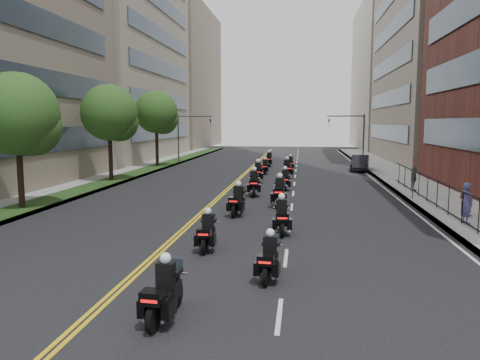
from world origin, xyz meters
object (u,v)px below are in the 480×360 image
(motorcycle_6, at_px, (254,184))
(pedestrian_b, at_px, (466,200))
(motorcycle_3, at_px, (282,218))
(motorcycle_11, at_px, (290,164))
(motorcycle_0, at_px, (164,294))
(motorcycle_2, at_px, (207,233))
(pedestrian_a, at_px, (467,203))
(motorcycle_9, at_px, (287,169))
(motorcycle_8, at_px, (258,173))
(motorcycle_7, at_px, (285,181))
(pedestrian_c, at_px, (414,179))
(motorcycle_1, at_px, (269,260))
(motorcycle_10, at_px, (265,167))
(motorcycle_12, at_px, (269,160))
(parked_sedan, at_px, (360,163))
(motorcycle_5, at_px, (280,193))
(motorcycle_4, at_px, (238,202))

(motorcycle_6, distance_m, pedestrian_b, 12.56)
(motorcycle_3, relative_size, motorcycle_11, 1.06)
(motorcycle_3, height_order, motorcycle_6, motorcycle_6)
(motorcycle_0, bearing_deg, motorcycle_2, 96.48)
(pedestrian_a, bearing_deg, motorcycle_6, 41.95)
(motorcycle_9, relative_size, motorcycle_11, 1.12)
(motorcycle_8, bearing_deg, motorcycle_0, -93.54)
(motorcycle_0, distance_m, motorcycle_3, 9.55)
(motorcycle_8, height_order, motorcycle_11, motorcycle_8)
(motorcycle_7, bearing_deg, motorcycle_6, -126.31)
(pedestrian_c, bearing_deg, motorcycle_3, 156.02)
(motorcycle_11, relative_size, pedestrian_c, 1.38)
(motorcycle_1, bearing_deg, pedestrian_c, 70.69)
(motorcycle_3, height_order, motorcycle_7, motorcycle_3)
(motorcycle_7, distance_m, pedestrian_a, 13.63)
(motorcycle_1, xyz_separation_m, motorcycle_11, (-0.11, 31.93, 0.03))
(motorcycle_10, distance_m, motorcycle_12, 7.20)
(motorcycle_12, height_order, parked_sedan, motorcycle_12)
(motorcycle_9, bearing_deg, motorcycle_3, -96.74)
(motorcycle_2, bearing_deg, motorcycle_11, 84.25)
(motorcycle_3, distance_m, motorcycle_12, 30.06)
(motorcycle_9, bearing_deg, motorcycle_11, 80.94)
(motorcycle_0, height_order, motorcycle_5, motorcycle_5)
(motorcycle_8, distance_m, motorcycle_10, 5.92)
(motorcycle_3, xyz_separation_m, motorcycle_9, (-0.36, 20.16, 0.04))
(motorcycle_8, bearing_deg, pedestrian_c, -25.18)
(motorcycle_2, bearing_deg, parked_sedan, 71.98)
(motorcycle_2, bearing_deg, motorcycle_1, -50.96)
(motorcycle_8, xyz_separation_m, pedestrian_b, (11.47, -12.51, 0.22))
(motorcycle_4, bearing_deg, motorcycle_7, 82.87)
(motorcycle_5, distance_m, motorcycle_6, 4.01)
(motorcycle_2, bearing_deg, pedestrian_c, 53.79)
(motorcycle_9, xyz_separation_m, pedestrian_b, (9.26, -15.86, 0.23))
(motorcycle_6, bearing_deg, pedestrian_a, -41.58)
(motorcycle_2, bearing_deg, motorcycle_5, 75.72)
(motorcycle_0, xyz_separation_m, motorcycle_11, (2.20, 35.23, -0.00))
(motorcycle_10, relative_size, pedestrian_a, 1.12)
(motorcycle_9, height_order, pedestrian_b, motorcycle_9)
(motorcycle_8, xyz_separation_m, motorcycle_10, (0.11, 5.92, -0.11))
(motorcycle_7, bearing_deg, pedestrian_a, -52.97)
(motorcycle_8, distance_m, pedestrian_a, 18.05)
(motorcycle_9, height_order, motorcycle_12, motorcycle_9)
(motorcycle_0, xyz_separation_m, motorcycle_12, (-0.17, 39.18, 0.05))
(motorcycle_4, distance_m, pedestrian_b, 11.32)
(motorcycle_7, relative_size, pedestrian_c, 1.42)
(motorcycle_3, height_order, motorcycle_8, motorcycle_8)
(motorcycle_0, height_order, pedestrian_b, pedestrian_b)
(pedestrian_b, bearing_deg, motorcycle_1, 110.11)
(motorcycle_0, xyz_separation_m, parked_sedan, (8.94, 36.16, 0.12))
(motorcycle_5, bearing_deg, motorcycle_6, 118.13)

